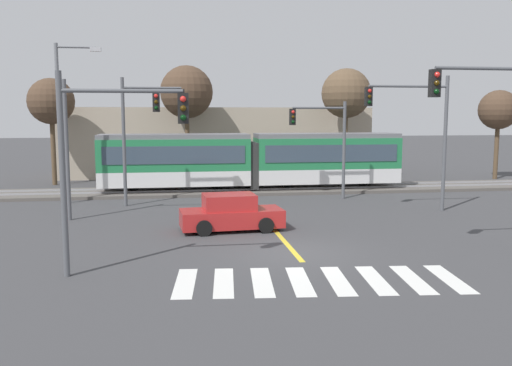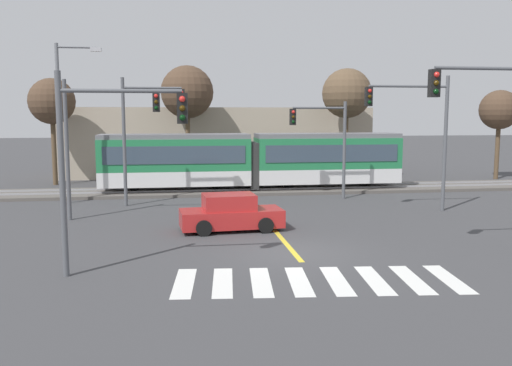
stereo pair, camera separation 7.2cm
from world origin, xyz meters
name	(u,v)px [view 1 (the left image)]	position (x,y,z in m)	size (l,w,h in m)	color
ground_plane	(294,253)	(0.00, 0.00, 0.00)	(200.00, 200.00, 0.00)	#3D3D3F
track_bed	(241,190)	(0.00, 15.20, 0.09)	(120.00, 4.00, 0.18)	#56514C
rail_near	(243,190)	(0.00, 14.48, 0.23)	(120.00, 0.08, 0.10)	#939399
rail_far	(240,187)	(0.00, 15.92, 0.23)	(120.00, 0.08, 0.10)	#939399
light_rail_tram	(252,159)	(0.68, 15.19, 2.05)	(18.50, 2.64, 3.43)	silver
crosswalk_stripe_0	(185,283)	(-3.83, -2.88, 0.00)	(0.56, 2.80, 0.01)	silver
crosswalk_stripe_1	(224,282)	(-2.74, -2.98, 0.00)	(0.56, 2.80, 0.01)	silver
crosswalk_stripe_2	(262,282)	(-1.64, -3.09, 0.00)	(0.56, 2.80, 0.01)	silver
crosswalk_stripe_3	(300,281)	(-0.55, -3.19, 0.00)	(0.56, 2.80, 0.01)	silver
crosswalk_stripe_4	(338,280)	(0.55, -3.30, 0.00)	(0.56, 2.80, 0.01)	silver
crosswalk_stripe_5	(375,280)	(1.64, -3.40, 0.00)	(0.56, 2.80, 0.01)	silver
crosswalk_stripe_6	(412,279)	(2.74, -3.51, 0.00)	(0.56, 2.80, 0.01)	silver
crosswalk_stripe_7	(449,279)	(3.83, -3.61, 0.00)	(0.56, 2.80, 0.01)	silver
lane_centre_line	(266,220)	(0.00, 5.98, 0.00)	(0.20, 14.44, 0.01)	gold
sedan_crossing	(231,214)	(-1.79, 4.02, 0.70)	(4.32, 2.15, 1.52)	#B22323
traffic_light_mid_right	(420,123)	(7.79, 7.10, 4.37)	(4.25, 0.38, 6.66)	#515459
traffic_light_far_right	(325,135)	(4.32, 11.60, 3.66)	(3.25, 0.38, 5.51)	#515459
traffic_light_near_right	(498,125)	(6.71, -1.11, 4.41)	(3.75, 0.38, 6.71)	#515459
traffic_light_far_left	(143,124)	(-5.66, 10.87, 4.31)	(3.25, 0.38, 6.68)	#515459
traffic_light_near_left	(106,144)	(-6.03, -1.70, 3.92)	(3.75, 0.38, 6.01)	#515459
traffic_light_mid_left	(98,128)	(-7.44, 7.31, 4.19)	(4.25, 0.38, 6.34)	#515459
street_lamp_west	(63,113)	(-9.85, 12.06, 4.84)	(2.39, 0.28, 8.48)	slate
bare_tree_far_west	(51,102)	(-12.22, 20.44, 5.62)	(3.10, 3.10, 7.22)	brown
bare_tree_west	(187,93)	(-3.16, 20.82, 6.32)	(3.70, 3.70, 8.20)	brown
bare_tree_east	(346,94)	(8.28, 20.20, 6.26)	(3.57, 3.57, 8.09)	brown
bare_tree_far_east	(499,110)	(19.60, 19.13, 5.08)	(2.88, 2.88, 6.58)	brown
building_backdrop_far	(217,141)	(-0.67, 25.76, 2.66)	(23.83, 6.00, 5.32)	tan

